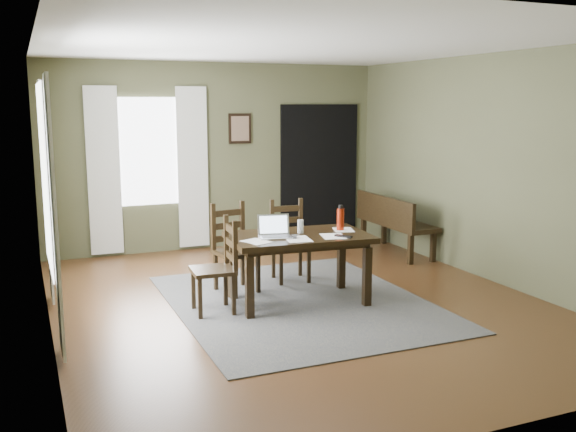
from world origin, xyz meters
name	(u,v)px	position (x,y,z in m)	size (l,w,h in m)	color
ground	(299,303)	(0.00, 0.00, -0.01)	(5.00, 6.00, 0.01)	#492C16
room_shell	(299,134)	(0.00, 0.00, 1.80)	(5.02, 6.02, 2.71)	#4F5135
rug	(299,302)	(0.00, 0.00, 0.01)	(2.60, 3.20, 0.01)	#444444
dining_table	(299,243)	(0.00, 0.01, 0.66)	(1.53, 0.99, 0.74)	black
chair_end	(218,267)	(-0.89, 0.03, 0.48)	(0.45, 0.45, 0.97)	black
chair_back_left	(234,249)	(-0.49, 0.70, 0.49)	(0.51, 0.51, 1.00)	black
chair_back_right	(290,242)	(0.26, 0.87, 0.48)	(0.47, 0.47, 0.97)	black
bench	(392,219)	(2.15, 1.59, 0.50)	(0.47, 1.48, 0.83)	black
laptop	(274,231)	(-0.28, 0.00, 0.81)	(0.38, 0.32, 0.23)	#B7B7BC
computer_mouse	(294,237)	(-0.11, -0.14, 0.76)	(0.05, 0.09, 0.03)	#3F3F42
tv_remote	(343,236)	(0.38, -0.29, 0.76)	(0.05, 0.19, 0.02)	black
drinking_glass	(300,226)	(0.05, 0.08, 0.82)	(0.07, 0.07, 0.14)	silver
water_bottle	(340,219)	(0.52, 0.06, 0.87)	(0.08, 0.08, 0.28)	#AC250D
paper_a	(256,241)	(-0.53, -0.14, 0.75)	(0.21, 0.28, 0.00)	white
paper_b	(333,236)	(0.30, -0.21, 0.75)	(0.23, 0.30, 0.00)	white
paper_d	(343,230)	(0.55, 0.05, 0.75)	(0.21, 0.27, 0.00)	white
paper_e	(298,239)	(-0.10, -0.20, 0.75)	(0.24, 0.32, 0.00)	white
window_left	(44,177)	(-2.47, 0.20, 1.45)	(0.01, 1.30, 1.70)	white
window_back	(148,152)	(-1.00, 2.97, 1.45)	(1.00, 0.01, 1.50)	white
curtain_left_near	(55,218)	(-2.44, -0.62, 1.20)	(0.03, 0.48, 2.30)	silver
curtain_left_far	(46,192)	(-2.44, 1.02, 1.20)	(0.03, 0.48, 2.30)	silver
curtain_back_left	(104,171)	(-1.62, 2.94, 1.20)	(0.44, 0.03, 2.30)	silver
curtain_back_right	(193,168)	(-0.38, 2.94, 1.20)	(0.44, 0.03, 2.30)	silver
framed_picture	(240,129)	(0.35, 2.97, 1.75)	(0.34, 0.03, 0.44)	black
doorway_back	(319,172)	(1.65, 2.97, 1.05)	(1.30, 0.03, 2.10)	black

